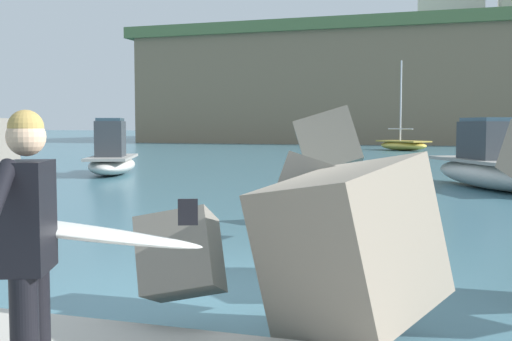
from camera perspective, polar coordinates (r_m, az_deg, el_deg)
The scene contains 7 objects.
ground_plane at distance 7.19m, azimuth -1.71°, elevation -11.46°, with size 400.00×400.00×0.00m, color #42707F.
breakwater_jetty at distance 8.49m, azimuth 10.54°, elevation -0.48°, with size 28.81×8.66×3.01m.
surfer_with_board at distance 3.77m, azimuth -19.90°, elevation -6.14°, with size 2.07×1.45×1.78m.
boat_near_left at distance 25.31m, azimuth -12.90°, elevation 1.12°, with size 3.34×4.95×2.20m.
boat_near_centre at distance 49.44m, azimuth 13.16°, elevation 2.29°, with size 4.71×4.51×6.85m.
boat_mid_left at distance 20.47m, azimuth 20.47°, elevation 0.33°, with size 4.29×6.28×2.16m.
station_building_central at distance 79.01m, azimuth 17.23°, elevation 13.47°, with size 7.64×5.83×4.87m.
Camera 1 is at (2.33, -6.52, 1.93)m, focal length 44.27 mm.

